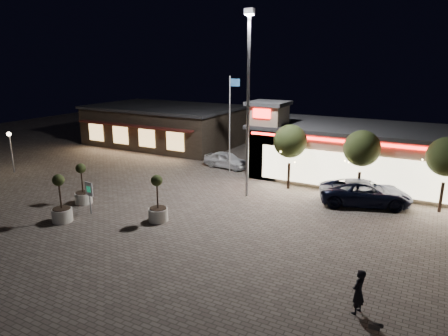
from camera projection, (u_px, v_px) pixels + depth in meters
The scene contains 17 objects.
ground at pixel (153, 231), 22.28m from camera, with size 90.00×90.00×0.00m, color #6F635A.
retail_building at pixel (379, 155), 30.72m from camera, with size 20.40×8.40×6.10m.
restaurant_building at pixel (165, 125), 45.10m from camera, with size 16.40×11.00×4.30m.
floodlight_pole at pixel (248, 95), 26.30m from camera, with size 0.60×0.40×12.38m.
flagpole at pixel (231, 116), 32.93m from camera, with size 0.95×0.10×8.00m.
lamp_post_west at pixel (10, 144), 33.33m from camera, with size 0.36×0.36×3.48m.
string_tree_a at pixel (290, 141), 28.83m from camera, with size 2.42×2.42×4.79m.
string_tree_b at pixel (362, 149), 26.52m from camera, with size 2.42×2.42×4.79m.
string_tree_c at pixel (447, 157), 24.21m from camera, with size 2.42×2.42×4.79m.
pickup_truck at pixel (365, 193), 26.23m from camera, with size 2.70×5.86×1.63m, color black.
white_sedan at pixel (226, 160), 35.27m from camera, with size 1.68×4.18×1.42m, color white.
pedestrian at pixel (358, 292), 14.89m from camera, with size 0.66×0.43×1.80m, color black.
dog at pixel (377, 326), 13.94m from camera, with size 0.51×0.21×0.27m.
planter_left at pixel (83, 191), 26.42m from camera, with size 1.12×1.12×2.75m.
planter_mid at pixel (61, 207), 23.46m from camera, with size 1.18×1.18×2.90m.
planter_right at pixel (158, 207), 23.54m from camera, with size 1.16×1.16×2.84m.
valet_sign at pixel (89, 192), 24.47m from camera, with size 0.67×0.16×2.04m.
Camera 1 is at (13.33, -16.16, 9.27)m, focal length 32.00 mm.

